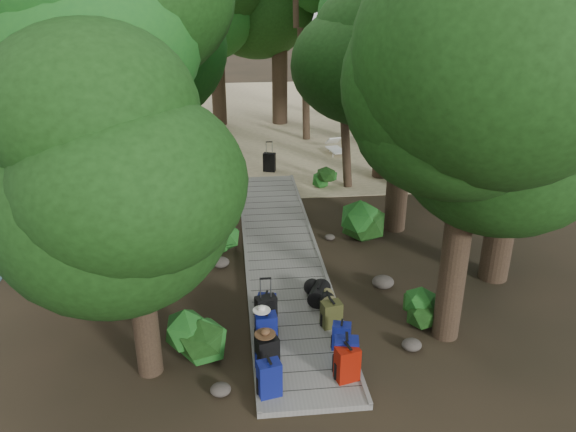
{
  "coord_description": "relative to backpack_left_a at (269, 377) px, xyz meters",
  "views": [
    {
      "loc": [
        -1.27,
        -12.36,
        6.93
      ],
      "look_at": [
        0.2,
        1.27,
        1.0
      ],
      "focal_mm": 35.0,
      "sensor_mm": 36.0,
      "label": 1
    }
  ],
  "objects": [
    {
      "name": "shrub_left_b",
      "position": [
        -0.85,
        5.81,
        -0.12
      ],
      "size": [
        0.83,
        0.83,
        0.75
      ],
      "primitive_type": null,
      "color": "#18501A",
      "rests_on": "ground"
    },
    {
      "name": "backpack_left_b",
      "position": [
        0.02,
        0.71,
        -0.0
      ],
      "size": [
        0.47,
        0.39,
        0.75
      ],
      "primitive_type": null,
      "rotation": [
        0.0,
        0.0,
        0.28
      ],
      "color": "black",
      "rests_on": "boardwalk"
    },
    {
      "name": "sand_beach",
      "position": [
        0.75,
        20.54,
        -0.49
      ],
      "size": [
        40.0,
        22.0,
        0.02
      ],
      "primitive_type": "cube",
      "color": "#C8B387",
      "rests_on": "ground"
    },
    {
      "name": "ground",
      "position": [
        0.75,
        4.54,
        -0.5
      ],
      "size": [
        120.0,
        120.0,
        0.0
      ],
      "primitive_type": "plane",
      "color": "#302418",
      "rests_on": "ground"
    },
    {
      "name": "rock_left_d",
      "position": [
        -1.45,
        7.12,
        -0.41
      ],
      "size": [
        0.3,
        0.27,
        0.17
      ],
      "primitive_type": null,
      "color": "#4C473F",
      "rests_on": "ground"
    },
    {
      "name": "tree_right_e",
      "position": [
        5.01,
        11.42,
        3.84
      ],
      "size": [
        4.82,
        4.82,
        8.68
      ],
      "primitive_type": null,
      "color": "black",
      "rests_on": "ground"
    },
    {
      "name": "rock_left_b",
      "position": [
        -1.49,
        2.4,
        -0.41
      ],
      "size": [
        0.32,
        0.29,
        0.17
      ],
      "primitive_type": null,
      "color": "#4C473F",
      "rests_on": "ground"
    },
    {
      "name": "palm_right_c",
      "position": [
        3.24,
        17.0,
        3.12
      ],
      "size": [
        4.55,
        4.55,
        7.23
      ],
      "primitive_type": null,
      "color": "#11380F",
      "rests_on": "ground"
    },
    {
      "name": "rock_left_a",
      "position": [
        -0.86,
        0.22,
        -0.39
      ],
      "size": [
        0.38,
        0.34,
        0.21
      ],
      "primitive_type": null,
      "color": "#4C473F",
      "rests_on": "ground"
    },
    {
      "name": "rock_right_b",
      "position": [
        3.01,
        3.57,
        -0.35
      ],
      "size": [
        0.53,
        0.48,
        0.29
      ],
      "primitive_type": null,
      "color": "#4C473F",
      "rests_on": "ground"
    },
    {
      "name": "backpack_right_c",
      "position": [
        1.51,
        1.18,
        -0.07
      ],
      "size": [
        0.41,
        0.34,
        0.61
      ],
      "primitive_type": null,
      "rotation": [
        0.0,
        0.0,
        -0.28
      ],
      "color": "navy",
      "rests_on": "boardwalk"
    },
    {
      "name": "shrub_right_a",
      "position": [
        3.3,
        2.0,
        -0.08
      ],
      "size": [
        0.91,
        0.91,
        0.82
      ],
      "primitive_type": null,
      "color": "#18501A",
      "rests_on": "ground"
    },
    {
      "name": "suitcase_on_boardwalk",
      "position": [
        0.1,
        2.14,
        -0.04
      ],
      "size": [
        0.48,
        0.35,
        0.67
      ],
      "primitive_type": null,
      "rotation": [
        0.0,
        0.0,
        0.28
      ],
      "color": "black",
      "rests_on": "boardwalk"
    },
    {
      "name": "tree_right_c",
      "position": [
        4.23,
        6.87,
        3.97
      ],
      "size": [
        5.16,
        5.16,
        8.92
      ],
      "primitive_type": null,
      "color": "black",
      "rests_on": "ground"
    },
    {
      "name": "tree_right_a",
      "position": [
        3.79,
        1.54,
        3.35
      ],
      "size": [
        4.61,
        4.61,
        7.69
      ],
      "primitive_type": null,
      "color": "black",
      "rests_on": "ground"
    },
    {
      "name": "hat_brown",
      "position": [
        -0.02,
        0.73,
        0.43
      ],
      "size": [
        0.39,
        0.39,
        0.12
      ],
      "primitive_type": null,
      "color": "#51351E",
      "rests_on": "backpack_left_b"
    },
    {
      "name": "tree_back_a",
      "position": [
        -0.92,
        19.98,
        4.45
      ],
      "size": [
        5.71,
        5.71,
        9.89
      ],
      "primitive_type": null,
      "color": "black",
      "rests_on": "ground"
    },
    {
      "name": "shrub_left_a",
      "position": [
        -1.33,
        1.08,
        0.07
      ],
      "size": [
        1.26,
        1.26,
        1.14
      ],
      "primitive_type": null,
      "color": "#18501A",
      "rests_on": "ground"
    },
    {
      "name": "duffel_right_khaki",
      "position": [
        1.49,
        2.56,
        -0.19
      ],
      "size": [
        0.4,
        0.58,
        0.37
      ],
      "primitive_type": null,
      "rotation": [
        0.0,
        0.0,
        0.05
      ],
      "color": "olive",
      "rests_on": "boardwalk"
    },
    {
      "name": "palm_left_a",
      "position": [
        -3.45,
        10.78,
        3.27
      ],
      "size": [
        4.73,
        4.73,
        7.53
      ],
      "primitive_type": null,
      "color": "#11380F",
      "rests_on": "ground"
    },
    {
      "name": "backpack_left_d",
      "position": [
        0.13,
        2.42,
        -0.08
      ],
      "size": [
        0.44,
        0.37,
        0.59
      ],
      "primitive_type": null,
      "rotation": [
        0.0,
        0.0,
        -0.25
      ],
      "color": "navy",
      "rests_on": "boardwalk"
    },
    {
      "name": "kayak",
      "position": [
        -2.37,
        15.2,
        -0.33
      ],
      "size": [
        1.48,
        3.02,
        0.3
      ],
      "primitive_type": "ellipsoid",
      "rotation": [
        0.0,
        0.0,
        -0.29
      ],
      "color": "#A82B0E",
      "rests_on": "sand_beach"
    },
    {
      "name": "tree_left_c",
      "position": [
        -3.44,
        7.41,
        3.92
      ],
      "size": [
        5.08,
        5.08,
        8.84
      ],
      "primitive_type": null,
      "color": "black",
      "rests_on": "ground"
    },
    {
      "name": "tree_right_d",
      "position": [
        6.53,
        9.1,
        5.23
      ],
      "size": [
        6.25,
        6.25,
        11.45
      ],
      "primitive_type": null,
      "color": "black",
      "rests_on": "ground"
    },
    {
      "name": "backpack_right_d",
      "position": [
        1.45,
        1.95,
        -0.06
      ],
      "size": [
        0.46,
        0.37,
        0.62
      ],
      "primitive_type": null,
      "rotation": [
        0.0,
        0.0,
        0.22
      ],
      "color": "#3D401C",
      "rests_on": "boardwalk"
    },
    {
      "name": "rock_right_a",
      "position": [
        2.94,
        1.13,
        -0.38
      ],
      "size": [
        0.4,
        0.36,
        0.22
      ],
      "primitive_type": null,
      "color": "#4C473F",
      "rests_on": "ground"
    },
    {
      "name": "backpack_left_c",
      "position": [
        0.05,
        1.45,
        0.01
      ],
      "size": [
        0.43,
        0.32,
        0.77
      ],
      "primitive_type": null,
      "rotation": [
        0.0,
        0.0,
        0.06
      ],
      "color": "navy",
      "rests_on": "boardwalk"
    },
    {
      "name": "palm_right_b",
      "position": [
        6.0,
        15.8,
        3.63
      ],
      "size": [
        4.27,
        4.27,
        8.26
      ],
      "primitive_type": null,
      "color": "#11380F",
      "rests_on": "ground"
    },
    {
      "name": "tree_right_f",
      "position": [
        6.95,
        13.61,
        4.5
      ],
      "size": [
        5.59,
        5.59,
        9.99
      ],
      "primitive_type": null,
      "color": "black",
      "rests_on": "ground"
    },
    {
      "name": "tree_right_b",
      "position": [
        5.85,
        3.75,
        4.49
      ],
      "size": [
        5.58,
        5.58,
        9.97
      ],
      "primitive_type": null,
      "color": "black",
      "rests_on": "ground"
    },
    {
      "name": "duffel_right_black",
      "position": [
        1.35,
        2.92,
        -0.17
      ],
      "size": [
        0.61,
        0.75,
        0.41
      ],
      "primitive_type": null,
      "rotation": [
        0.0,
        0.0,
        -0.36
      ],
      "color": "black",
      "rests_on": "boardwalk"
    },
    {
      "name": "sun_lounger",
      "position": [
        3.91,
        14.4,
        -0.2
      ],
      "size": [
        0.89,
        1.81,
        0.56
      ],
      "primitive_type": null,
      "rotation": [
        0.0,
        0.0,
        0.2
      ],
      "color": "silver",
      "rests_on": "sand_beach"
    },
    {
      "name": "palm_right_a",
      "position": [
        3.72,
        10.74,
        3.05
      ],
      "size": [
        4.16,
        4.16,
        7.09
      ],
      "primitive_type": null,
      "color": "#11380F",
      "rests_on": "ground"
    },
    {
      "name": "hat_white",
      "position": [
        -0.03,
        1.49,
        0.46
      ],
      "size": [
        0.35,
        0.35,
        0.12
      ],
      "primitive_type": null,
      "color": "silver",
      "rests_on": "backpack_left_c"
    },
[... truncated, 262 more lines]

